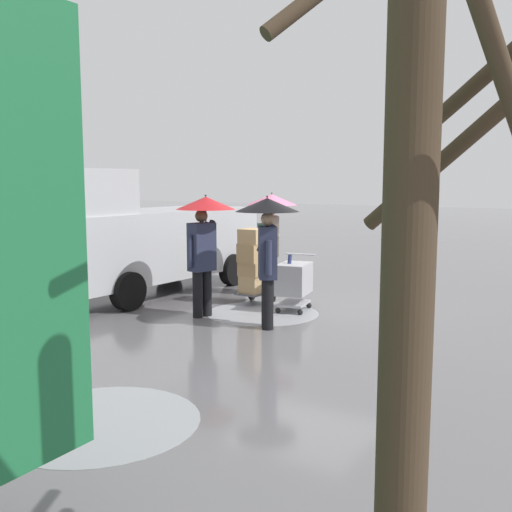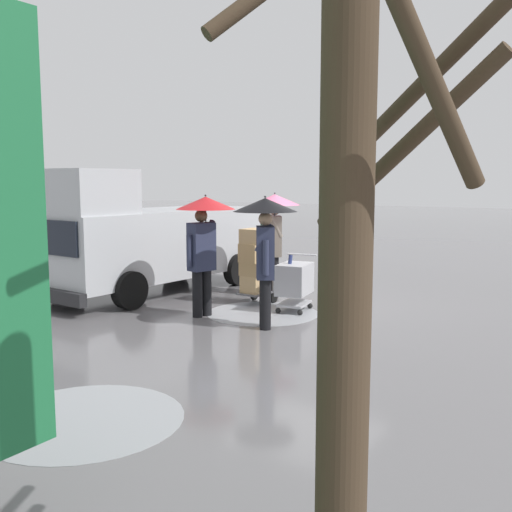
{
  "view_description": "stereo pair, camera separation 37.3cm",
  "coord_description": "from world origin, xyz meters",
  "px_view_note": "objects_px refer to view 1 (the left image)",
  "views": [
    {
      "loc": [
        -4.88,
        9.89,
        2.38
      ],
      "look_at": [
        0.57,
        0.97,
        1.05
      ],
      "focal_mm": 41.44,
      "sensor_mm": 36.0,
      "label": 1
    },
    {
      "loc": [
        -5.19,
        9.69,
        2.38
      ],
      "look_at": [
        0.57,
        0.97,
        1.05
      ],
      "focal_mm": 41.44,
      "sensor_mm": 36.0,
      "label": 2
    }
  ],
  "objects_px": {
    "shopping_cart_vendor": "(294,280)",
    "cargo_van_parked_right": "(142,238)",
    "pedestrian_pink_side": "(267,231)",
    "pedestrian_black_side": "(204,227)",
    "bare_tree_near": "(412,299)",
    "pedestrian_white_side": "(271,220)",
    "hand_dolly_boxes": "(253,262)"
  },
  "relations": [
    {
      "from": "cargo_van_parked_right",
      "to": "pedestrian_black_side",
      "type": "bearing_deg",
      "value": 156.34
    },
    {
      "from": "cargo_van_parked_right",
      "to": "pedestrian_white_side",
      "type": "height_order",
      "value": "cargo_van_parked_right"
    },
    {
      "from": "cargo_van_parked_right",
      "to": "hand_dolly_boxes",
      "type": "xyz_separation_m",
      "value": [
        -2.59,
        -0.29,
        -0.35
      ]
    },
    {
      "from": "shopping_cart_vendor",
      "to": "pedestrian_white_side",
      "type": "xyz_separation_m",
      "value": [
        1.11,
        -1.08,
        1.0
      ]
    },
    {
      "from": "pedestrian_pink_side",
      "to": "pedestrian_black_side",
      "type": "relative_size",
      "value": 1.0
    },
    {
      "from": "hand_dolly_boxes",
      "to": "pedestrian_pink_side",
      "type": "bearing_deg",
      "value": 128.61
    },
    {
      "from": "cargo_van_parked_right",
      "to": "bare_tree_near",
      "type": "bearing_deg",
      "value": 139.06
    },
    {
      "from": "pedestrian_pink_side",
      "to": "pedestrian_black_side",
      "type": "height_order",
      "value": "same"
    },
    {
      "from": "cargo_van_parked_right",
      "to": "bare_tree_near",
      "type": "relative_size",
      "value": 1.42
    },
    {
      "from": "shopping_cart_vendor",
      "to": "cargo_van_parked_right",
      "type": "bearing_deg",
      "value": 2.56
    },
    {
      "from": "pedestrian_pink_side",
      "to": "bare_tree_near",
      "type": "relative_size",
      "value": 0.56
    },
    {
      "from": "cargo_van_parked_right",
      "to": "pedestrian_pink_side",
      "type": "height_order",
      "value": "cargo_van_parked_right"
    },
    {
      "from": "cargo_van_parked_right",
      "to": "bare_tree_near",
      "type": "distance_m",
      "value": 10.3
    },
    {
      "from": "pedestrian_pink_side",
      "to": "hand_dolly_boxes",
      "type": "bearing_deg",
      "value": -51.39
    },
    {
      "from": "pedestrian_black_side",
      "to": "cargo_van_parked_right",
      "type": "bearing_deg",
      "value": -23.66
    },
    {
      "from": "hand_dolly_boxes",
      "to": "bare_tree_near",
      "type": "relative_size",
      "value": 0.38
    },
    {
      "from": "pedestrian_black_side",
      "to": "bare_tree_near",
      "type": "xyz_separation_m",
      "value": [
        -5.36,
        5.68,
        0.27
      ]
    },
    {
      "from": "cargo_van_parked_right",
      "to": "bare_tree_near",
      "type": "xyz_separation_m",
      "value": [
        -7.76,
        6.74,
        0.67
      ]
    },
    {
      "from": "hand_dolly_boxes",
      "to": "pedestrian_pink_side",
      "type": "height_order",
      "value": "pedestrian_pink_side"
    },
    {
      "from": "cargo_van_parked_right",
      "to": "shopping_cart_vendor",
      "type": "xyz_separation_m",
      "value": [
        -3.54,
        -0.16,
        -0.61
      ]
    },
    {
      "from": "shopping_cart_vendor",
      "to": "pedestrian_pink_side",
      "type": "relative_size",
      "value": 0.49
    },
    {
      "from": "cargo_van_parked_right",
      "to": "shopping_cart_vendor",
      "type": "height_order",
      "value": "cargo_van_parked_right"
    },
    {
      "from": "pedestrian_pink_side",
      "to": "cargo_van_parked_right",
      "type": "bearing_deg",
      "value": -17.2
    },
    {
      "from": "pedestrian_pink_side",
      "to": "bare_tree_near",
      "type": "bearing_deg",
      "value": 125.77
    },
    {
      "from": "bare_tree_near",
      "to": "shopping_cart_vendor",
      "type": "bearing_deg",
      "value": -58.54
    },
    {
      "from": "pedestrian_white_side",
      "to": "pedestrian_pink_side",
      "type": "bearing_deg",
      "value": 118.73
    },
    {
      "from": "hand_dolly_boxes",
      "to": "bare_tree_near",
      "type": "distance_m",
      "value": 8.78
    },
    {
      "from": "pedestrian_pink_side",
      "to": "pedestrian_black_side",
      "type": "xyz_separation_m",
      "value": [
        1.34,
        -0.11,
        0.0
      ]
    },
    {
      "from": "shopping_cart_vendor",
      "to": "pedestrian_black_side",
      "type": "xyz_separation_m",
      "value": [
        1.14,
        1.21,
        1.02
      ]
    },
    {
      "from": "pedestrian_pink_side",
      "to": "shopping_cart_vendor",
      "type": "bearing_deg",
      "value": -81.34
    },
    {
      "from": "pedestrian_white_side",
      "to": "hand_dolly_boxes",
      "type": "bearing_deg",
      "value": 99.49
    },
    {
      "from": "cargo_van_parked_right",
      "to": "hand_dolly_boxes",
      "type": "distance_m",
      "value": 2.63
    }
  ]
}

